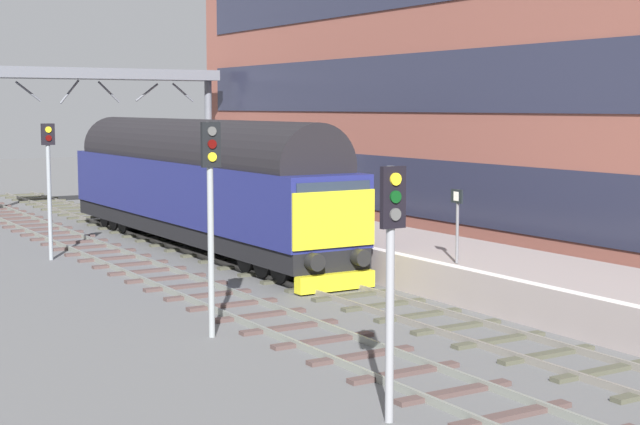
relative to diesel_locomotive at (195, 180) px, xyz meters
The scene contains 11 objects.
ground_plane 5.19m from the diesel_locomotive, 90.02° to the right, with size 140.00×140.00×0.00m, color #5D5D5F.
track_main 5.16m from the diesel_locomotive, 90.02° to the right, with size 2.50×60.00×0.15m.
track_adjacent_west 6.14m from the diesel_locomotive, 126.10° to the right, with size 2.50×60.00×0.15m.
station_platform 6.14m from the diesel_locomotive, 51.71° to the right, with size 4.00×44.00×1.01m.
station_building 10.56m from the diesel_locomotive, 14.69° to the right, with size 4.43×35.76×11.62m.
diesel_locomotive is the anchor object (origin of this frame).
signal_post_near 20.14m from the diesel_locomotive, 104.94° to the right, with size 0.44×0.22×4.19m.
signal_post_mid 13.65m from the diesel_locomotive, 112.37° to the right, with size 0.44×0.22×4.79m.
signal_post_far 5.21m from the diesel_locomotive, behind, with size 0.44×0.22×4.57m.
platform_number_sign 12.40m from the diesel_locomotive, 80.39° to the right, with size 0.10×0.44×1.96m.
overhead_footbridge 13.51m from the diesel_locomotive, 88.29° to the left, with size 12.62×2.00×6.91m.
Camera 1 is at (-14.09, -27.41, 5.13)m, focal length 54.35 mm.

